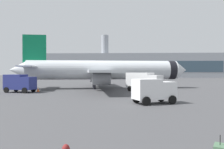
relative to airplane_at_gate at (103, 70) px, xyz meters
name	(u,v)px	position (x,y,z in m)	size (l,w,h in m)	color
airplane_at_gate	(103,70)	(0.00, 0.00, 0.00)	(35.66, 32.35, 10.50)	silver
service_truck	(20,83)	(-12.66, -9.46, -2.05)	(5.16, 3.36, 2.90)	navy
fuel_truck	(144,81)	(7.59, -6.45, -1.88)	(6.26, 5.48, 3.20)	white
cargo_van	(154,90)	(7.29, -21.19, -2.21)	(4.83, 3.74, 2.60)	white
safety_cone_mid	(38,89)	(-10.31, -7.75, -3.27)	(0.44, 0.44, 0.78)	#F2590C
terminal_building	(133,66)	(9.97, 94.72, 3.48)	(105.78, 21.13, 26.07)	gray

